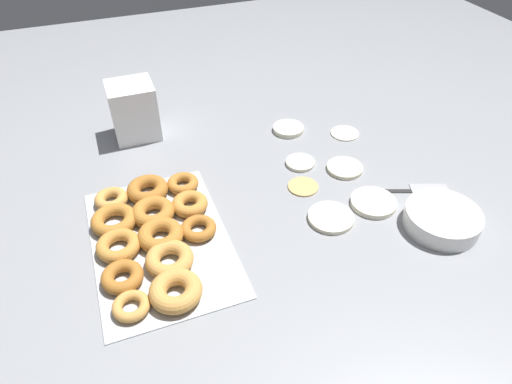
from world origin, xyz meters
name	(u,v)px	position (x,y,z in m)	size (l,w,h in m)	color
ground_plane	(296,181)	(0.00, 0.00, 0.00)	(3.00, 3.00, 0.00)	gray
pancake_0	(344,167)	(0.00, 0.15, 0.01)	(0.10, 0.10, 0.01)	beige
pancake_1	(373,203)	(0.16, 0.15, 0.01)	(0.12, 0.12, 0.01)	silver
pancake_2	(300,163)	(-0.07, 0.05, 0.01)	(0.08, 0.08, 0.01)	silver
pancake_3	(303,186)	(0.03, 0.01, 0.00)	(0.08, 0.08, 0.01)	tan
pancake_4	(345,133)	(-0.17, 0.25, 0.00)	(0.09, 0.09, 0.01)	silver
pancake_5	(288,129)	(-0.25, 0.08, 0.01)	(0.10, 0.10, 0.01)	silver
pancake_6	(331,218)	(0.17, 0.02, 0.01)	(0.12, 0.12, 0.01)	beige
donut_tray	(154,234)	(0.08, -0.41, 0.02)	(0.47, 0.31, 0.04)	silver
batter_bowl	(442,219)	(0.29, 0.26, 0.02)	(0.18, 0.18, 0.05)	white
container_stack	(134,111)	(-0.39, -0.37, 0.09)	(0.13, 0.13, 0.17)	white
spatula	(421,191)	(0.16, 0.30, 0.00)	(0.11, 0.23, 0.01)	black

